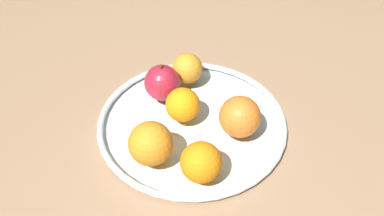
% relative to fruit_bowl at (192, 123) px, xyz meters
% --- Properties ---
extents(ground_plane, '(1.55, 1.55, 0.04)m').
position_rel_fruit_bowl_xyz_m(ground_plane, '(0.00, 0.00, -0.03)').
color(ground_plane, '#9B7759').
extents(fruit_bowl, '(0.36, 0.36, 0.02)m').
position_rel_fruit_bowl_xyz_m(fruit_bowl, '(0.00, 0.00, 0.00)').
color(fruit_bowl, silver).
rests_on(fruit_bowl, ground_plane).
extents(apple, '(0.07, 0.07, 0.08)m').
position_rel_fruit_bowl_xyz_m(apple, '(0.08, -0.04, 0.04)').
color(apple, '#AB1F34').
rests_on(apple, fruit_bowl).
extents(orange_back_left, '(0.08, 0.08, 0.08)m').
position_rel_fruit_bowl_xyz_m(orange_back_left, '(-0.09, -0.00, 0.05)').
color(orange_back_left, orange).
rests_on(orange_back_left, fruit_bowl).
extents(orange_front_right, '(0.06, 0.06, 0.06)m').
position_rel_fruit_bowl_xyz_m(orange_front_right, '(0.02, 0.00, 0.04)').
color(orange_front_right, orange).
rests_on(orange_front_right, fruit_bowl).
extents(orange_center, '(0.06, 0.06, 0.06)m').
position_rel_fruit_bowl_xyz_m(orange_center, '(0.05, -0.11, 0.04)').
color(orange_center, orange).
rests_on(orange_center, fruit_bowl).
extents(orange_front_left, '(0.08, 0.08, 0.08)m').
position_rel_fruit_bowl_xyz_m(orange_front_left, '(0.03, 0.11, 0.05)').
color(orange_front_left, orange).
rests_on(orange_front_left, fruit_bowl).
extents(orange_back_right, '(0.07, 0.07, 0.07)m').
position_rel_fruit_bowl_xyz_m(orange_back_right, '(-0.06, 0.12, 0.04)').
color(orange_back_right, orange).
rests_on(orange_back_right, fruit_bowl).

